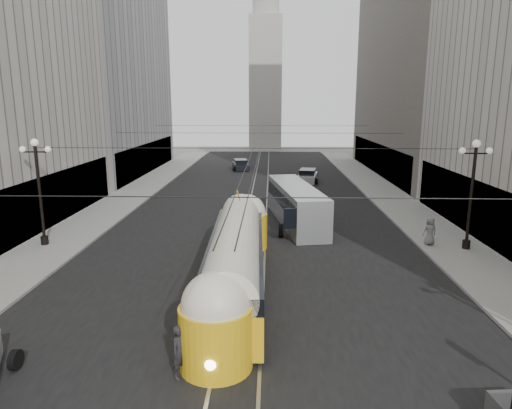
# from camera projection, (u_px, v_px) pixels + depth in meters

# --- Properties ---
(road) EXTENTS (20.00, 85.00, 0.02)m
(road) POSITION_uv_depth(u_px,v_px,m) (259.00, 199.00, 41.43)
(road) COLOR black
(road) RESTS_ON ground
(sidewalk_left) EXTENTS (4.00, 72.00, 0.15)m
(sidewalk_left) POSITION_uv_depth(u_px,v_px,m) (139.00, 191.00, 45.21)
(sidewalk_left) COLOR gray
(sidewalk_left) RESTS_ON ground
(sidewalk_right) EXTENTS (4.00, 72.00, 0.15)m
(sidewalk_right) POSITION_uv_depth(u_px,v_px,m) (382.00, 192.00, 44.46)
(sidewalk_right) COLOR gray
(sidewalk_right) RESTS_ON ground
(rail_left) EXTENTS (0.12, 85.00, 0.04)m
(rail_left) POSITION_uv_depth(u_px,v_px,m) (250.00, 199.00, 41.46)
(rail_left) COLOR gray
(rail_left) RESTS_ON ground
(rail_right) EXTENTS (0.12, 85.00, 0.04)m
(rail_right) POSITION_uv_depth(u_px,v_px,m) (267.00, 199.00, 41.41)
(rail_right) COLOR gray
(rail_right) RESTS_ON ground
(building_left_far) EXTENTS (12.60, 28.60, 28.60)m
(building_left_far) POSITION_uv_depth(u_px,v_px,m) (94.00, 54.00, 54.11)
(building_left_far) COLOR #999999
(building_left_far) RESTS_ON ground
(building_right_far) EXTENTS (12.60, 32.60, 32.60)m
(building_right_far) POSITION_uv_depth(u_px,v_px,m) (436.00, 34.00, 52.42)
(building_right_far) COLOR #514C47
(building_right_far) RESTS_ON ground
(distant_tower) EXTENTS (6.00, 6.00, 31.36)m
(distant_tower) POSITION_uv_depth(u_px,v_px,m) (266.00, 68.00, 84.57)
(distant_tower) COLOR #B2AFA8
(distant_tower) RESTS_ON ground
(lamppost_left_mid) EXTENTS (1.86, 0.44, 6.37)m
(lamppost_left_mid) POSITION_uv_depth(u_px,v_px,m) (39.00, 186.00, 26.87)
(lamppost_left_mid) COLOR black
(lamppost_left_mid) RESTS_ON sidewalk_left
(lamppost_right_mid) EXTENTS (1.86, 0.44, 6.37)m
(lamppost_right_mid) POSITION_uv_depth(u_px,v_px,m) (472.00, 188.00, 26.08)
(lamppost_right_mid) COLOR black
(lamppost_right_mid) RESTS_ON sidewalk_right
(catenary) EXTENTS (25.00, 72.00, 0.23)m
(catenary) POSITION_uv_depth(u_px,v_px,m) (260.00, 135.00, 39.18)
(catenary) COLOR black
(catenary) RESTS_ON ground
(streetcar) EXTENTS (2.78, 15.24, 3.32)m
(streetcar) POSITION_uv_depth(u_px,v_px,m) (236.00, 257.00, 20.88)
(streetcar) COLOR yellow
(streetcar) RESTS_ON ground
(city_bus) EXTENTS (4.02, 11.14, 2.76)m
(city_bus) POSITION_uv_depth(u_px,v_px,m) (296.00, 203.00, 32.77)
(city_bus) COLOR #B3B6B8
(city_bus) RESTS_ON ground
(sedan_white_far) EXTENTS (2.62, 4.83, 1.45)m
(sedan_white_far) POSITION_uv_depth(u_px,v_px,m) (308.00, 176.00, 50.43)
(sedan_white_far) COLOR #B8B8B8
(sedan_white_far) RESTS_ON ground
(sedan_dark_far) EXTENTS (2.54, 4.61, 1.38)m
(sedan_dark_far) POSITION_uv_depth(u_px,v_px,m) (241.00, 165.00, 59.93)
(sedan_dark_far) COLOR black
(sedan_dark_far) RESTS_ON ground
(pedestrian_crossing_a) EXTENTS (0.68, 0.76, 1.74)m
(pedestrian_crossing_a) POSITION_uv_depth(u_px,v_px,m) (180.00, 352.00, 14.29)
(pedestrian_crossing_a) COLOR black
(pedestrian_crossing_a) RESTS_ON ground
(pedestrian_sidewalk_right) EXTENTS (0.93, 0.68, 1.71)m
(pedestrian_sidewalk_right) POSITION_uv_depth(u_px,v_px,m) (430.00, 231.00, 27.41)
(pedestrian_sidewalk_right) COLOR slate
(pedestrian_sidewalk_right) RESTS_ON sidewalk_right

